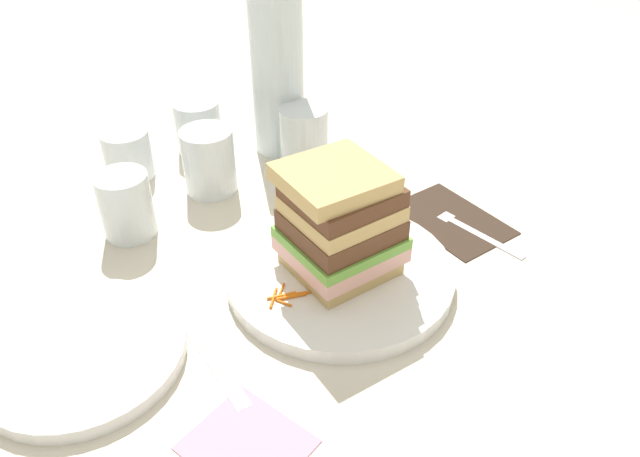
{
  "coord_description": "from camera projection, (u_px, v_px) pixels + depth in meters",
  "views": [
    {
      "loc": [
        -0.36,
        -0.41,
        0.46
      ],
      "look_at": [
        -0.0,
        0.02,
        0.06
      ],
      "focal_mm": 34.14,
      "sensor_mm": 36.0,
      "label": 1
    }
  ],
  "objects": [
    {
      "name": "empty_tumbler_2",
      "position": [
        209.0,
        161.0,
        0.84
      ],
      "size": [
        0.07,
        0.07,
        0.09
      ],
      "primitive_type": "cylinder",
      "color": "silver",
      "rests_on": "ground_plane"
    },
    {
      "name": "napkin_dark",
      "position": [
        451.0,
        219.0,
        0.8
      ],
      "size": [
        0.11,
        0.16,
        0.0
      ],
      "primitive_type": "cube",
      "rotation": [
        0.0,
        0.0,
        -0.08
      ],
      "color": "#38281E",
      "rests_on": "ground_plane"
    },
    {
      "name": "main_plate",
      "position": [
        337.0,
        275.0,
        0.7
      ],
      "size": [
        0.26,
        0.26,
        0.02
      ],
      "primitive_type": "cylinder",
      "color": "white",
      "rests_on": "ground_plane"
    },
    {
      "name": "carrot_shred_0",
      "position": [
        291.0,
        297.0,
        0.65
      ],
      "size": [
        0.03,
        0.02,
        0.0
      ],
      "primitive_type": "cylinder",
      "rotation": [
        0.0,
        1.57,
        5.86
      ],
      "color": "orange",
      "rests_on": "main_plate"
    },
    {
      "name": "empty_tumbler_1",
      "position": [
        198.0,
        127.0,
        0.93
      ],
      "size": [
        0.07,
        0.07,
        0.08
      ],
      "primitive_type": "cylinder",
      "color": "silver",
      "rests_on": "ground_plane"
    },
    {
      "name": "carrot_shred_2",
      "position": [
        273.0,
        298.0,
        0.65
      ],
      "size": [
        0.03,
        0.02,
        0.0
      ],
      "primitive_type": "cylinder",
      "rotation": [
        0.0,
        1.57,
        3.87
      ],
      "color": "orange",
      "rests_on": "main_plate"
    },
    {
      "name": "carrot_shred_6",
      "position": [
        397.0,
        247.0,
        0.72
      ],
      "size": [
        0.02,
        0.03,
        0.0
      ],
      "primitive_type": "cylinder",
      "rotation": [
        0.0,
        1.57,
        5.33
      ],
      "color": "orange",
      "rests_on": "main_plate"
    },
    {
      "name": "carrot_shred_4",
      "position": [
        280.0,
        287.0,
        0.67
      ],
      "size": [
        0.02,
        0.01,
        0.0
      ],
      "primitive_type": "cylinder",
      "rotation": [
        0.0,
        1.57,
        3.81
      ],
      "color": "orange",
      "rests_on": "main_plate"
    },
    {
      "name": "empty_tumbler_0",
      "position": [
        128.0,
        154.0,
        0.87
      ],
      "size": [
        0.07,
        0.07,
        0.07
      ],
      "primitive_type": "cylinder",
      "color": "silver",
      "rests_on": "ground_plane"
    },
    {
      "name": "carrot_shred_9",
      "position": [
        397.0,
        252.0,
        0.72
      ],
      "size": [
        0.03,
        0.01,
        0.0
      ],
      "primitive_type": "cylinder",
      "rotation": [
        0.0,
        1.57,
        0.06
      ],
      "color": "orange",
      "rests_on": "main_plate"
    },
    {
      "name": "water_bottle",
      "position": [
        277.0,
        63.0,
        0.88
      ],
      "size": [
        0.08,
        0.08,
        0.3
      ],
      "color": "silver",
      "rests_on": "ground_plane"
    },
    {
      "name": "carrot_shred_5",
      "position": [
        282.0,
        295.0,
        0.65
      ],
      "size": [
        0.03,
        0.02,
        0.0
      ],
      "primitive_type": "cylinder",
      "rotation": [
        0.0,
        1.57,
        5.9
      ],
      "color": "orange",
      "rests_on": "main_plate"
    },
    {
      "name": "carrot_shred_7",
      "position": [
        371.0,
        246.0,
        0.73
      ],
      "size": [
        0.02,
        0.02,
        0.0
      ],
      "primitive_type": "cylinder",
      "rotation": [
        0.0,
        1.57,
        5.48
      ],
      "color": "orange",
      "rests_on": "main_plate"
    },
    {
      "name": "carrot_shred_10",
      "position": [
        386.0,
        254.0,
        0.71
      ],
      "size": [
        0.03,
        0.01,
        0.0
      ],
      "primitive_type": "cylinder",
      "rotation": [
        0.0,
        1.57,
        0.09
      ],
      "color": "orange",
      "rests_on": "main_plate"
    },
    {
      "name": "juice_glass",
      "position": [
        304.0,
        140.0,
        0.89
      ],
      "size": [
        0.07,
        0.07,
        0.09
      ],
      "color": "white",
      "rests_on": "ground_plane"
    },
    {
      "name": "napkin_pink",
      "position": [
        247.0,
        444.0,
        0.53
      ],
      "size": [
        0.1,
        0.11,
        0.0
      ],
      "primitive_type": "cube",
      "rotation": [
        0.0,
        0.0,
        0.21
      ],
      "color": "pink",
      "rests_on": "ground_plane"
    },
    {
      "name": "knife",
      "position": [
        203.0,
        344.0,
        0.62
      ],
      "size": [
        0.04,
        0.2,
        0.0
      ],
      "color": "silver",
      "rests_on": "ground_plane"
    },
    {
      "name": "empty_tumbler_3",
      "position": [
        126.0,
        205.0,
        0.75
      ],
      "size": [
        0.07,
        0.07,
        0.08
      ],
      "primitive_type": "cylinder",
      "color": "silver",
      "rests_on": "ground_plane"
    },
    {
      "name": "carrot_shred_1",
      "position": [
        296.0,
        294.0,
        0.66
      ],
      "size": [
        0.03,
        0.02,
        0.0
      ],
      "primitive_type": "cylinder",
      "rotation": [
        0.0,
        1.57,
        2.64
      ],
      "color": "orange",
      "rests_on": "main_plate"
    },
    {
      "name": "sandwich",
      "position": [
        337.0,
        224.0,
        0.66
      ],
      "size": [
        0.12,
        0.12,
        0.13
      ],
      "color": "tan",
      "rests_on": "main_plate"
    },
    {
      "name": "side_plate",
      "position": [
        83.0,
        352.0,
        0.6
      ],
      "size": [
        0.2,
        0.2,
        0.02
      ],
      "primitive_type": "cylinder",
      "color": "white",
      "rests_on": "ground_plane"
    },
    {
      "name": "fork",
      "position": [
        465.0,
        225.0,
        0.79
      ],
      "size": [
        0.02,
        0.17,
        0.0
      ],
      "color": "silver",
      "rests_on": "napkin_dark"
    },
    {
      "name": "carrot_shred_8",
      "position": [
        396.0,
        254.0,
        0.71
      ],
      "size": [
        0.02,
        0.02,
        0.0
      ],
      "primitive_type": "cylinder",
      "rotation": [
        0.0,
        1.57,
        0.67
      ],
      "color": "orange",
      "rests_on": "main_plate"
    },
    {
      "name": "carrot_shred_3",
      "position": [
        283.0,
        303.0,
        0.65
      ],
      "size": [
        0.01,
        0.02,
        0.0
      ],
      "primitive_type": "cylinder",
      "rotation": [
        0.0,
        1.57,
        5.08
      ],
      "color": "orange",
      "rests_on": "main_plate"
    },
    {
      "name": "ground_plane",
      "position": [
        333.0,
        274.0,
        0.71
      ],
      "size": [
        3.0,
        3.0,
        0.0
      ],
      "primitive_type": "plane",
      "color": "beige"
    }
  ]
}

